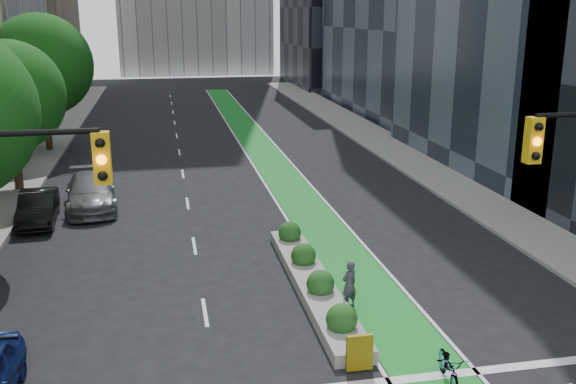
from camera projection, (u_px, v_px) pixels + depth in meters
name	position (u px, v px, depth m)	size (l,w,h in m)	color
sidewalk_left	(16.00, 176.00, 36.17)	(3.60, 90.00, 0.15)	gray
sidewalk_right	(410.00, 158.00, 40.57)	(3.60, 90.00, 0.15)	gray
bike_lane_paint	(261.00, 149.00, 43.67)	(2.20, 70.00, 0.01)	#188529
tree_midfar	(9.00, 96.00, 32.17)	(5.60, 5.60, 7.76)	black
tree_far	(41.00, 65.00, 41.40)	(6.60, 6.60, 9.00)	black
median_planter	(313.00, 279.00, 21.56)	(1.20, 10.26, 1.10)	gray
bicycle	(449.00, 368.00, 15.97)	(0.65, 1.88, 0.99)	gray
cyclist	(349.00, 285.00, 20.12)	(0.57, 0.37, 1.56)	#37333E
parked_car_left_mid	(38.00, 207.00, 28.29)	(1.49, 4.28, 1.41)	black
parked_car_left_far	(91.00, 192.00, 30.37)	(2.22, 5.47, 1.59)	slate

